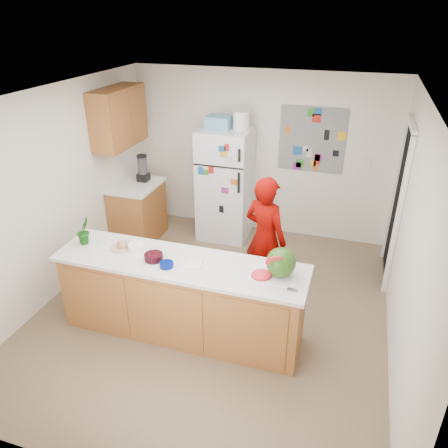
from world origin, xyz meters
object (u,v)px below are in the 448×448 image
(refrigerator, at_px, (225,184))
(cherry_bowl, at_px, (154,257))
(watermelon, at_px, (281,262))
(person, at_px, (265,239))

(refrigerator, xyz_separation_m, cherry_bowl, (-0.02, -2.43, 0.11))
(refrigerator, relative_size, watermelon, 5.85)
(refrigerator, xyz_separation_m, watermelon, (1.30, -2.33, 0.23))
(refrigerator, relative_size, cherry_bowl, 8.75)
(watermelon, relative_size, cherry_bowl, 1.49)
(cherry_bowl, bearing_deg, watermelon, 4.26)
(person, bearing_deg, watermelon, 134.61)
(refrigerator, height_order, cherry_bowl, refrigerator)
(refrigerator, distance_m, watermelon, 2.68)
(refrigerator, distance_m, person, 1.68)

